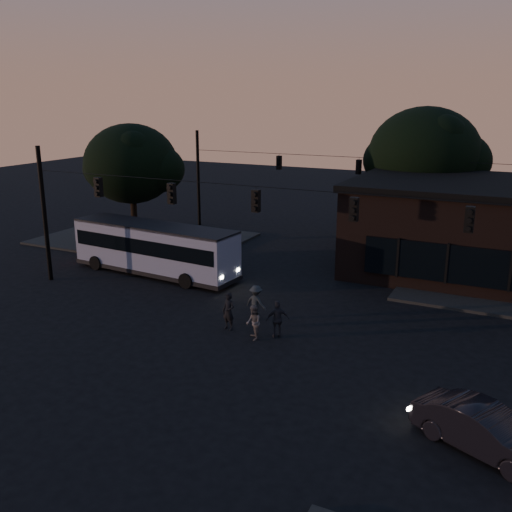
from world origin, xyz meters
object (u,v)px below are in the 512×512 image
at_px(pedestrian_a, 229,311).
at_px(pedestrian_d, 256,303).
at_px(building, 489,229).
at_px(bus, 155,247).
at_px(pedestrian_b, 253,323).
at_px(pedestrian_c, 278,319).
at_px(car, 485,430).

relative_size(pedestrian_a, pedestrian_d, 1.03).
distance_m(building, pedestrian_a, 16.83).
distance_m(bus, pedestrian_b, 11.02).
bearing_deg(pedestrian_c, bus, -60.17).
bearing_deg(pedestrian_c, car, 118.12).
distance_m(bus, car, 21.42).
relative_size(pedestrian_a, pedestrian_b, 1.12).
bearing_deg(pedestrian_a, bus, 155.24).
bearing_deg(pedestrian_a, car, -13.39).
xyz_separation_m(pedestrian_b, pedestrian_c, (0.85, 0.62, 0.08)).
xyz_separation_m(car, pedestrian_d, (-10.51, 6.29, 0.13)).
xyz_separation_m(bus, car, (18.90, -10.02, -0.96)).
xyz_separation_m(bus, pedestrian_b, (9.31, -5.83, -0.90)).
bearing_deg(pedestrian_a, building, 65.09).
relative_size(building, car, 3.65).
distance_m(car, pedestrian_d, 12.25).
distance_m(building, car, 18.65).
xyz_separation_m(pedestrian_a, pedestrian_b, (1.47, -0.49, -0.09)).
bearing_deg(pedestrian_b, building, 115.05).
bearing_deg(pedestrian_d, pedestrian_a, 80.17).
height_order(car, pedestrian_d, pedestrian_d).
bearing_deg(bus, pedestrian_b, -27.62).
xyz_separation_m(bus, pedestrian_c, (10.16, -5.21, -0.82)).
distance_m(pedestrian_a, pedestrian_d, 1.70).
bearing_deg(car, building, 29.72).
xyz_separation_m(bus, pedestrian_d, (8.39, -3.73, -0.83)).
xyz_separation_m(building, pedestrian_d, (-8.90, -12.19, -1.88)).
height_order(pedestrian_a, pedestrian_c, pedestrian_a).
xyz_separation_m(pedestrian_a, pedestrian_d, (0.56, 1.61, -0.03)).
xyz_separation_m(pedestrian_b, pedestrian_d, (-0.91, 2.09, 0.06)).
bearing_deg(building, car, -85.01).
bearing_deg(pedestrian_b, bus, -157.79).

